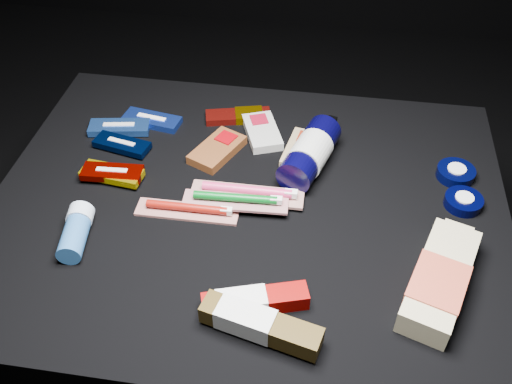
# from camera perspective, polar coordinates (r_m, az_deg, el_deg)

# --- Properties ---
(ground) EXTENTS (3.00, 3.00, 0.00)m
(ground) POSITION_cam_1_polar(r_m,az_deg,el_deg) (1.40, -0.69, -12.82)
(ground) COLOR black
(ground) RESTS_ON ground
(cloth_table) EXTENTS (0.98, 0.78, 0.40)m
(cloth_table) POSITION_cam_1_polar(r_m,az_deg,el_deg) (1.23, -0.77, -7.67)
(cloth_table) COLOR black
(cloth_table) RESTS_ON ground
(luna_bar_0) EXTENTS (0.13, 0.07, 0.02)m
(luna_bar_0) POSITION_cam_1_polar(r_m,az_deg,el_deg) (1.29, -10.36, 7.09)
(luna_bar_0) COLOR #183296
(luna_bar_0) RESTS_ON cloth_table
(luna_bar_1) EXTENTS (0.14, 0.07, 0.02)m
(luna_bar_1) POSITION_cam_1_polar(r_m,az_deg,el_deg) (1.28, -13.50, 6.31)
(luna_bar_1) COLOR #234FA2
(luna_bar_1) RESTS_ON cloth_table
(luna_bar_2) EXTENTS (0.12, 0.07, 0.02)m
(luna_bar_2) POSITION_cam_1_polar(r_m,az_deg,el_deg) (1.23, -13.26, 4.65)
(luna_bar_2) COLOR black
(luna_bar_2) RESTS_ON cloth_table
(luna_bar_3) EXTENTS (0.13, 0.06, 0.02)m
(luna_bar_3) POSITION_cam_1_polar(r_m,az_deg,el_deg) (1.16, -14.20, 1.78)
(luna_bar_3) COLOR #D0B308
(luna_bar_3) RESTS_ON cloth_table
(luna_bar_4) EXTENTS (0.12, 0.05, 0.02)m
(luna_bar_4) POSITION_cam_1_polar(r_m,az_deg,el_deg) (1.16, -14.17, 1.89)
(luna_bar_4) COLOR #690500
(luna_bar_4) RESTS_ON cloth_table
(clif_bar_0) EXTENTS (0.11, 0.14, 0.02)m
(clif_bar_0) POSITION_cam_1_polar(r_m,az_deg,el_deg) (1.19, -3.75, 4.37)
(clif_bar_0) COLOR brown
(clif_bar_0) RESTS_ON cloth_table
(clif_bar_1) EXTENTS (0.10, 0.14, 0.02)m
(clif_bar_1) POSITION_cam_1_polar(r_m,az_deg,el_deg) (1.24, 0.57, 6.17)
(clif_bar_1) COLOR #AAAAA2
(clif_bar_1) RESTS_ON cloth_table
(clif_bar_2) EXTENTS (0.08, 0.13, 0.02)m
(clif_bar_2) POSITION_cam_1_polar(r_m,az_deg,el_deg) (1.19, 4.72, 4.33)
(clif_bar_2) COLOR #997E58
(clif_bar_2) RESTS_ON cloth_table
(power_bar) EXTENTS (0.15, 0.08, 0.02)m
(power_bar) POSITION_cam_1_polar(r_m,az_deg,el_deg) (1.28, -1.43, 7.62)
(power_bar) COLOR maroon
(power_bar) RESTS_ON cloth_table
(lotion_bottle) EXTENTS (0.12, 0.23, 0.07)m
(lotion_bottle) POSITION_cam_1_polar(r_m,az_deg,el_deg) (1.14, 5.42, 3.91)
(lotion_bottle) COLOR black
(lotion_bottle) RESTS_ON cloth_table
(cream_tin_upper) EXTENTS (0.07, 0.07, 0.02)m
(cream_tin_upper) POSITION_cam_1_polar(r_m,az_deg,el_deg) (1.20, 19.34, 1.82)
(cream_tin_upper) COLOR black
(cream_tin_upper) RESTS_ON cloth_table
(cream_tin_lower) EXTENTS (0.07, 0.07, 0.02)m
(cream_tin_lower) POSITION_cam_1_polar(r_m,az_deg,el_deg) (1.14, 20.03, -0.89)
(cream_tin_lower) COLOR black
(cream_tin_lower) RESTS_ON cloth_table
(bodywash_bottle) EXTENTS (0.15, 0.25, 0.05)m
(bodywash_bottle) POSITION_cam_1_polar(r_m,az_deg,el_deg) (0.98, 17.86, -8.52)
(bodywash_bottle) COLOR tan
(bodywash_bottle) RESTS_ON cloth_table
(deodorant_stick) EXTENTS (0.06, 0.12, 0.05)m
(deodorant_stick) POSITION_cam_1_polar(r_m,az_deg,el_deg) (1.05, -17.57, -3.79)
(deodorant_stick) COLOR #285995
(deodorant_stick) RESTS_ON cloth_table
(toothbrush_pack_0) EXTENTS (0.19, 0.05, 0.02)m
(toothbrush_pack_0) POSITION_cam_1_polar(r_m,az_deg,el_deg) (1.07, -6.76, -1.77)
(toothbrush_pack_0) COLOR #A69F9C
(toothbrush_pack_0) RESTS_ON cloth_table
(toothbrush_pack_1) EXTENTS (0.22, 0.05, 0.02)m
(toothbrush_pack_1) POSITION_cam_1_polar(r_m,az_deg,el_deg) (1.08, -0.75, -0.05)
(toothbrush_pack_1) COLOR #ACA8A1
(toothbrush_pack_1) RESTS_ON cloth_table
(toothbrush_pack_2) EXTENTS (0.20, 0.06, 0.02)m
(toothbrush_pack_2) POSITION_cam_1_polar(r_m,az_deg,el_deg) (1.06, -1.93, -0.81)
(toothbrush_pack_2) COLOR #A6A09A
(toothbrush_pack_2) RESTS_ON cloth_table
(toothpaste_carton_red) EXTENTS (0.17, 0.09, 0.03)m
(toothpaste_carton_red) POSITION_cam_1_polar(r_m,az_deg,el_deg) (0.92, -0.56, -10.91)
(toothpaste_carton_red) COLOR #730200
(toothpaste_carton_red) RESTS_ON cloth_table
(toothpaste_carton_green) EXTENTS (0.19, 0.08, 0.04)m
(toothpaste_carton_green) POSITION_cam_1_polar(r_m,az_deg,el_deg) (0.89, -0.07, -12.96)
(toothpaste_carton_green) COLOR #38290B
(toothpaste_carton_green) RESTS_ON cloth_table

